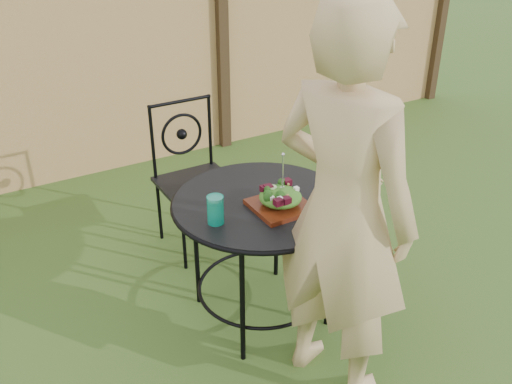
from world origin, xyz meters
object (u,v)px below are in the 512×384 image
diner (343,214)px  salad_plate (280,206)px  patio_table (261,224)px  patio_chair (194,174)px

diner → salad_plate: diner is taller
patio_table → salad_plate: 0.19m
patio_chair → salad_plate: patio_chair is taller
patio_table → patio_chair: bearing=89.7°
patio_table → salad_plate: size_ratio=3.42×
patio_chair → diner: 1.48m
diner → patio_table: bearing=-12.7°
patio_table → diner: bearing=-84.4°
diner → salad_plate: bearing=-16.1°
patio_table → salad_plate: salad_plate is taller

